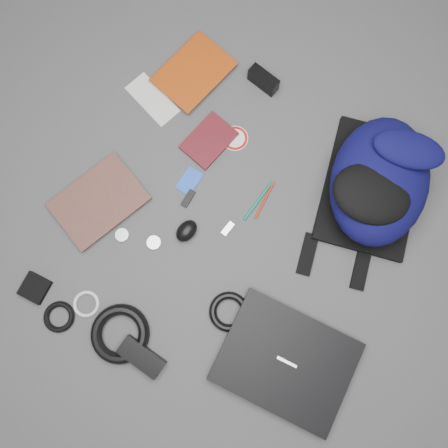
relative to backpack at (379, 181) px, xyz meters
The scene contains 23 objects.
ground 0.50m from the backpack, 137.86° to the right, with size 4.00×4.00×0.00m, color #4F4F51.
backpack is the anchor object (origin of this frame).
laptop 0.62m from the backpack, 90.13° to the right, with size 0.39×0.30×0.04m, color black.
textbook_red 0.80m from the backpack, behind, with size 0.19×0.25×0.03m, color #963108.
comic_book 0.95m from the backpack, 154.17° to the right, with size 0.20×0.28×0.02m, color #B34B0C.
envelope 0.79m from the backpack, behind, with size 0.19×0.09×0.00m, color silver.
dvd_case 0.56m from the backpack, 169.36° to the right, with size 0.12×0.17×0.01m, color #440D12.
compact_camera 0.51m from the backpack, 160.98° to the left, with size 0.11×0.04×0.06m, color black.
sticker_disc 0.48m from the backpack, behind, with size 0.09×0.09×0.00m, color white.
pen_teal 0.38m from the backpack, 145.69° to the right, with size 0.01×0.01×0.16m, color #0B6A57.
pen_red 0.36m from the backpack, 145.55° to the right, with size 0.01×0.01×0.14m, color #AC240D.
id_badge 0.60m from the backpack, 154.58° to the right, with size 0.06×0.09×0.00m, color blue.
usb_black 0.60m from the backpack, 148.88° to the right, with size 0.02×0.06×0.01m, color black.
usb_silver 0.49m from the backpack, 136.07° to the right, with size 0.02×0.05×0.01m, color silver.
mouse 0.62m from the backpack, 138.58° to the right, with size 0.06×0.08×0.04m, color black.
headphone_left 0.73m from the backpack, 137.79° to the right, with size 0.05×0.05×0.01m, color #B6B6B9.
headphone_right 0.82m from the backpack, 141.23° to the right, with size 0.04×0.04×0.01m, color #ADADAF.
cable_coil 0.61m from the backpack, 111.49° to the right, with size 0.12×0.12×0.02m, color black.
power_brick 0.90m from the backpack, 116.00° to the right, with size 0.14×0.06×0.04m, color black.
power_cord_coil 0.92m from the backpack, 121.94° to the right, with size 0.18×0.18×0.04m, color black.
pouch 1.12m from the backpack, 135.32° to the right, with size 0.08×0.08×0.02m, color black.
earbud_coil 1.07m from the backpack, 129.50° to the right, with size 0.10×0.10×0.02m, color black.
white_cable_coil 0.98m from the backpack, 129.80° to the right, with size 0.08×0.08×0.01m, color silver.
Camera 1 is at (0.11, -0.21, 1.39)m, focal length 35.00 mm.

